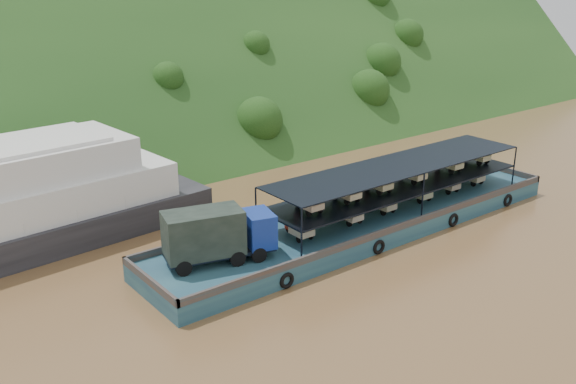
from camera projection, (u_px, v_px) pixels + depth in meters
ground at (335, 239)px, 46.63m from camera, size 160.00×160.00×0.00m
hillside at (125, 138)px, 73.36m from camera, size 140.00×39.60×39.60m
cargo_barge at (352, 220)px, 46.84m from camera, size 35.00×7.18×4.70m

